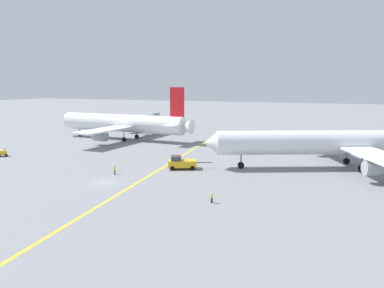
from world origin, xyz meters
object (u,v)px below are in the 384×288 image
at_px(ground_crew_wing_walker_right, 212,197).
at_px(jet_bridge, 143,119).
at_px(airliner_at_gate_left, 123,123).
at_px(airliner_being_pushed, 341,143).
at_px(ground_crew_ramp_agent_by_cones, 115,170).
at_px(pushback_tug, 181,163).
at_px(gse_gpu_cart_small, 2,153).

distance_m(ground_crew_wing_walker_right, jet_bridge, 89.79).
relative_size(airliner_at_gate_left, ground_crew_wing_walker_right, 30.68).
height_order(airliner_being_pushed, ground_crew_ramp_agent_by_cones, airliner_being_pushed).
bearing_deg(ground_crew_ramp_agent_by_cones, ground_crew_wing_walker_right, -22.07).
bearing_deg(airliner_at_gate_left, jet_bridge, 105.00).
xyz_separation_m(pushback_tug, jet_bridge, (-39.40, 54.58, 2.91)).
bearing_deg(airliner_at_gate_left, gse_gpu_cart_small, -109.06).
bearing_deg(pushback_tug, airliner_being_pushed, 24.09).
bearing_deg(gse_gpu_cart_small, airliner_being_pushed, 12.96).
xyz_separation_m(airliner_at_gate_left, gse_gpu_cart_small, (-11.80, -34.15, -4.22)).
bearing_deg(pushback_tug, airliner_at_gate_left, 137.34).
bearing_deg(jet_bridge, gse_gpu_cart_small, -95.18).
relative_size(pushback_tug, ground_crew_ramp_agent_by_cones, 5.00).
bearing_deg(gse_gpu_cart_small, ground_crew_wing_walker_right, -14.18).
bearing_deg(ground_crew_wing_walker_right, ground_crew_ramp_agent_by_cones, 157.93).
distance_m(gse_gpu_cart_small, ground_crew_ramp_agent_by_cones, 35.33).
bearing_deg(jet_bridge, ground_crew_ramp_agent_by_cones, -65.09).
bearing_deg(ground_crew_wing_walker_right, airliner_at_gate_left, 133.21).
relative_size(pushback_tug, ground_crew_wing_walker_right, 5.57).
xyz_separation_m(ground_crew_wing_walker_right, ground_crew_ramp_agent_by_cones, (-22.61, 9.17, 0.10)).
height_order(airliner_at_gate_left, ground_crew_wing_walker_right, airliner_at_gate_left).
xyz_separation_m(gse_gpu_cart_small, ground_crew_wing_walker_right, (57.53, -14.54, 0.01)).
bearing_deg(airliner_at_gate_left, ground_crew_ramp_agent_by_cones, -59.67).
xyz_separation_m(pushback_tug, ground_crew_wing_walker_right, (12.84, -18.37, -0.47)).
distance_m(gse_gpu_cart_small, ground_crew_wing_walker_right, 59.34).
bearing_deg(ground_crew_wing_walker_right, airliner_being_pushed, 61.96).
relative_size(pushback_tug, gse_gpu_cart_small, 3.28).
distance_m(pushback_tug, gse_gpu_cart_small, 44.86).
xyz_separation_m(airliner_at_gate_left, ground_crew_ramp_agent_by_cones, (23.12, -39.52, -4.11)).
bearing_deg(airliner_being_pushed, gse_gpu_cart_small, -167.04).
height_order(airliner_being_pushed, jet_bridge, airliner_being_pushed).
bearing_deg(airliner_being_pushed, ground_crew_ramp_agent_by_cones, -150.33).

